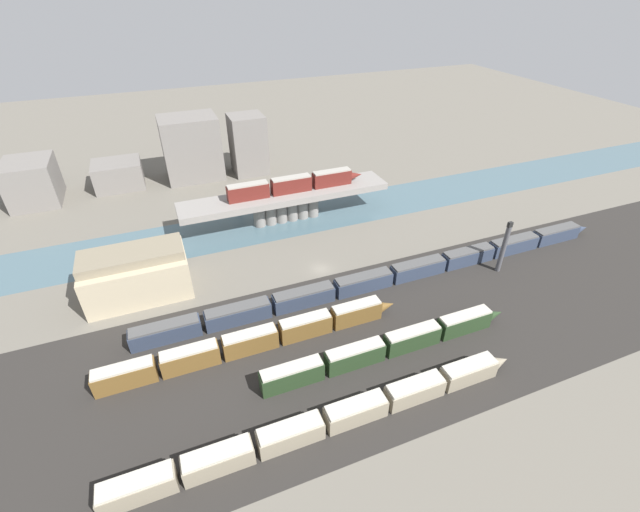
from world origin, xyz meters
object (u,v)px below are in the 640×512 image
object	(u,v)px
signal_tower	(503,248)
train_yard_near	(332,420)
train_yard_outer	(398,274)
train_yard_far	(256,340)
warehouse_building	(136,274)
train_yard_mid	(390,345)
train_on_bridge	(295,184)

from	to	relation	value
signal_tower	train_yard_near	bearing A→B (deg)	-155.71
train_yard_near	train_yard_outer	size ratio (longest dim) A/B	0.58
train_yard_far	signal_tower	bearing A→B (deg)	3.17
signal_tower	warehouse_building	bearing A→B (deg)	164.20
warehouse_building	train_yard_mid	bearing A→B (deg)	-40.69
train_yard_near	train_yard_mid	size ratio (longest dim) A/B	1.34
train_yard_near	warehouse_building	xyz separation A→B (m)	(-24.95, 44.57, 3.30)
train_on_bridge	train_yard_far	distance (m)	49.93
train_yard_outer	train_yard_far	bearing A→B (deg)	-166.14
train_yard_mid	train_yard_far	world-z (taller)	train_yard_far
train_yard_near	warehouse_building	bearing A→B (deg)	119.24
train_on_bridge	train_yard_near	distance (m)	66.16
train_yard_outer	signal_tower	xyz separation A→B (m)	(23.27, -5.25, 4.32)
train_yard_mid	warehouse_building	size ratio (longest dim) A/B	2.37
train_yard_outer	warehouse_building	distance (m)	55.31
train_on_bridge	train_yard_outer	xyz separation A→B (m)	(11.38, -35.20, -8.58)
train_yard_near	train_yard_mid	distance (m)	18.28
train_yard_mid	signal_tower	xyz separation A→B (m)	(35.72, 13.15, 4.13)
train_yard_far	train_yard_outer	size ratio (longest dim) A/B	0.49
train_yard_mid	warehouse_building	xyz separation A→B (m)	(-40.31, 34.67, 3.08)
train_yard_mid	warehouse_building	distance (m)	53.26
train_yard_near	train_yard_outer	xyz separation A→B (m)	(27.82, 28.31, 0.03)
train_on_bridge	train_yard_near	size ratio (longest dim) A/B	0.58
train_yard_near	train_yard_mid	world-z (taller)	train_yard_mid
train_on_bridge	train_yard_outer	distance (m)	37.97
train_on_bridge	train_yard_outer	world-z (taller)	train_on_bridge
train_on_bridge	train_yard_far	size ratio (longest dim) A/B	0.68
train_yard_far	signal_tower	distance (m)	57.69
train_yard_near	signal_tower	world-z (taller)	signal_tower
train_yard_near	train_yard_far	world-z (taller)	train_yard_far
train_yard_far	warehouse_building	bearing A→B (deg)	126.95
train_yard_near	train_yard_outer	world-z (taller)	train_yard_outer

